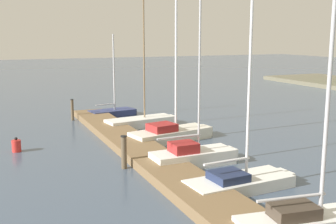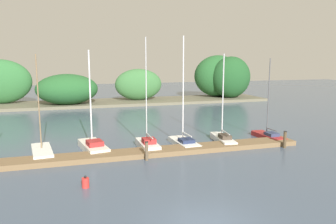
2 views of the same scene
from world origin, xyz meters
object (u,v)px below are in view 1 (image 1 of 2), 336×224
object	(u,v)px
sailboat_4	(242,179)
mooring_piling_1	(124,152)
channel_buoy_0	(16,146)
sailboat_2	(173,132)
mooring_piling_0	(72,110)
sailboat_5	(314,218)
sailboat_0	(114,112)
sailboat_1	(143,121)
sailboat_3	(195,155)

from	to	relation	value
sailboat_4	mooring_piling_1	bearing A→B (deg)	125.01
sailboat_4	channel_buoy_0	xyz separation A→B (m)	(-7.66, -6.39, -0.08)
sailboat_2	mooring_piling_0	size ratio (longest dim) A/B	5.72
sailboat_2	sailboat_5	xyz separation A→B (m)	(10.12, -0.64, -0.00)
sailboat_0	sailboat_1	bearing A→B (deg)	-88.98
sailboat_5	channel_buoy_0	distance (m)	12.66
sailboat_4	channel_buoy_0	size ratio (longest dim) A/B	12.91
sailboat_5	mooring_piling_0	world-z (taller)	sailboat_5
sailboat_1	sailboat_3	size ratio (longest dim) A/B	0.85
sailboat_4	channel_buoy_0	world-z (taller)	sailboat_4
sailboat_0	sailboat_2	size ratio (longest dim) A/B	0.69
sailboat_0	sailboat_4	bearing A→B (deg)	-97.40
sailboat_0	mooring_piling_0	size ratio (longest dim) A/B	3.97
sailboat_5	mooring_piling_1	size ratio (longest dim) A/B	5.55
sailboat_2	sailboat_5	size ratio (longest dim) A/B	1.03
sailboat_4	channel_buoy_0	bearing A→B (deg)	126.39
sailboat_5	sailboat_4	bearing A→B (deg)	97.32
sailboat_0	mooring_piling_1	xyz separation A→B (m)	(10.35, -2.62, 0.37)
mooring_piling_1	sailboat_1	bearing A→B (deg)	154.37
sailboat_2	sailboat_0	bearing A→B (deg)	86.04
sailboat_2	mooring_piling_1	bearing A→B (deg)	-147.41
sailboat_1	sailboat_2	xyz separation A→B (m)	(3.47, 0.23, 0.08)
sailboat_0	sailboat_3	bearing A→B (deg)	-98.23
sailboat_1	channel_buoy_0	xyz separation A→B (m)	(2.64, -6.76, -0.04)
sailboat_1	sailboat_2	world-z (taller)	sailboat_2
sailboat_3	sailboat_4	world-z (taller)	sailboat_4
sailboat_5	sailboat_2	bearing A→B (deg)	94.30
sailboat_0	mooring_piling_1	bearing A→B (deg)	-112.53
sailboat_4	sailboat_2	bearing A→B (deg)	81.52
mooring_piling_1	channel_buoy_0	xyz separation A→B (m)	(-4.08, -3.54, -0.37)
mooring_piling_1	sailboat_4	bearing A→B (deg)	38.44
sailboat_4	channel_buoy_0	distance (m)	9.97
channel_buoy_0	sailboat_3	bearing A→B (deg)	52.57
sailboat_0	channel_buoy_0	distance (m)	8.80
sailboat_3	channel_buoy_0	xyz separation A→B (m)	(-4.73, -6.18, -0.15)
mooring_piling_0	sailboat_1	bearing A→B (deg)	45.07
sailboat_0	channel_buoy_0	world-z (taller)	sailboat_0
sailboat_0	channel_buoy_0	xyz separation A→B (m)	(6.28, -6.16, -0.01)
sailboat_3	mooring_piling_1	world-z (taller)	sailboat_3
sailboat_4	sailboat_5	size ratio (longest dim) A/B	1.18
sailboat_0	mooring_piling_1	distance (m)	10.69
sailboat_5	mooring_piling_0	xyz separation A→B (m)	(-16.81, -2.83, 0.25)
mooring_piling_1	sailboat_3	bearing A→B (deg)	76.04
mooring_piling_1	sailboat_5	bearing A→B (deg)	22.24
sailboat_3	sailboat_5	xyz separation A→B (m)	(6.22, 0.17, -0.02)
sailboat_2	sailboat_3	bearing A→B (deg)	-112.37
sailboat_0	sailboat_5	distance (m)	17.23
sailboat_2	sailboat_1	bearing A→B (deg)	83.17
sailboat_1	mooring_piling_0	distance (m)	4.58
sailboat_5	sailboat_0	bearing A→B (deg)	98.54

